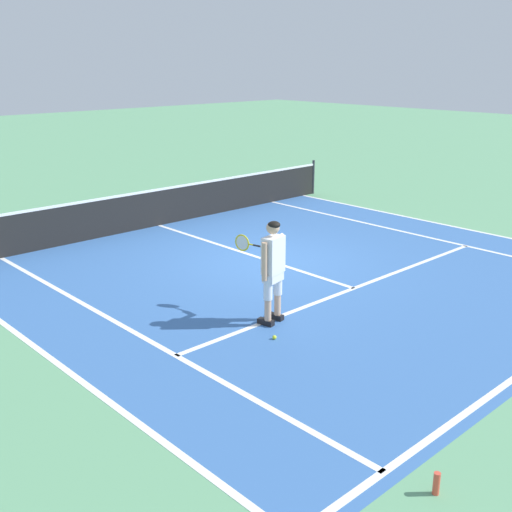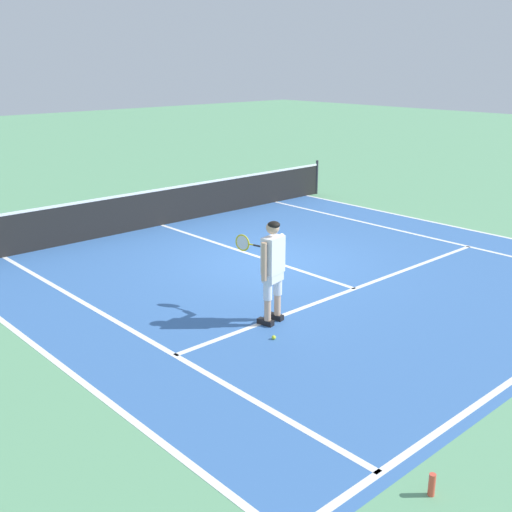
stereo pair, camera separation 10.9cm
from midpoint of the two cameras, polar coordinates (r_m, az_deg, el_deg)
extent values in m
plane|color=#609E70|center=(13.35, 1.03, -0.48)|extent=(80.00, 80.00, 0.00)
cube|color=#3866A8|center=(12.74, 3.87, -1.39)|extent=(10.98, 10.47, 0.00)
cube|color=white|center=(11.91, 8.66, -2.92)|extent=(8.23, 0.10, 0.01)
cube|color=white|center=(14.00, -1.60, 0.39)|extent=(0.10, 6.40, 0.01)
cube|color=white|center=(10.33, -12.10, -6.39)|extent=(0.10, 10.07, 0.01)
cube|color=white|center=(15.88, 14.12, 1.93)|extent=(0.10, 10.07, 0.01)
cube|color=white|center=(9.78, -19.05, -8.42)|extent=(0.10, 10.07, 0.01)
cube|color=white|center=(17.02, 16.67, 2.75)|extent=(0.10, 10.07, 0.01)
cylinder|color=#333338|center=(20.16, 5.08, 7.19)|extent=(0.08, 0.08, 1.07)
cube|color=black|center=(16.34, -9.09, 4.31)|extent=(11.84, 0.02, 0.91)
cube|color=white|center=(16.24, -9.17, 5.98)|extent=(11.84, 0.03, 0.06)
cube|color=black|center=(10.20, 0.59, -6.04)|extent=(0.16, 0.30, 0.09)
cube|color=black|center=(10.41, 1.48, -5.54)|extent=(0.16, 0.30, 0.09)
cylinder|color=tan|center=(10.09, 0.78, -4.92)|extent=(0.11, 0.11, 0.36)
cylinder|color=silver|center=(9.95, 0.79, -2.87)|extent=(0.14, 0.14, 0.41)
cylinder|color=tan|center=(10.30, 1.67, -4.44)|extent=(0.11, 0.11, 0.36)
cylinder|color=silver|center=(10.17, 1.69, -2.43)|extent=(0.14, 0.14, 0.41)
cube|color=silver|center=(10.00, 1.25, -1.76)|extent=(0.37, 0.26, 0.20)
cube|color=white|center=(9.90, 1.26, 0.10)|extent=(0.42, 0.29, 0.60)
cylinder|color=tan|center=(9.72, 0.46, -0.53)|extent=(0.09, 0.09, 0.62)
cylinder|color=white|center=(10.11, 1.70, 1.36)|extent=(0.14, 0.27, 0.29)
cylinder|color=tan|center=(10.30, 0.84, 0.85)|extent=(0.14, 0.30, 0.14)
sphere|color=tan|center=(9.78, 1.23, 2.60)|extent=(0.21, 0.21, 0.21)
ellipsoid|color=black|center=(9.75, 1.33, 2.86)|extent=(0.24, 0.24, 0.12)
cylinder|color=#232326|center=(10.44, -0.10, 0.92)|extent=(0.07, 0.20, 0.03)
cylinder|color=yellow|center=(10.52, -0.76, 1.05)|extent=(0.04, 0.10, 0.02)
torus|color=yellow|center=(10.63, -1.57, 1.22)|extent=(0.08, 0.30, 0.30)
cylinder|color=silver|center=(10.63, -1.57, 1.22)|extent=(0.05, 0.24, 0.25)
sphere|color=#CCE02D|center=(9.70, 1.36, -7.42)|extent=(0.07, 0.07, 0.07)
cylinder|color=#E04C38|center=(6.78, 15.66, -19.35)|extent=(0.07, 0.07, 0.24)
camera|label=1|loc=(0.05, -90.31, -0.10)|focal=43.86mm
camera|label=2|loc=(0.05, 89.69, 0.10)|focal=43.86mm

